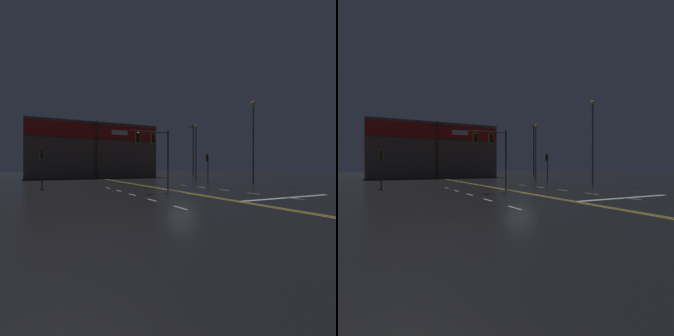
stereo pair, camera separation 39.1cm
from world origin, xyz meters
TOP-DOWN VIEW (x-y plane):
  - ground_plane at (0.00, 0.00)m, footprint 200.00×200.00m
  - road_markings at (0.76, -1.16)m, footprint 13.01×60.00m
  - traffic_signal_median at (-1.66, 2.31)m, footprint 3.72×0.36m
  - traffic_signal_corner_northeast at (9.98, 10.28)m, footprint 0.42×0.36m
  - traffic_signal_corner_northwest at (-10.27, 9.39)m, footprint 0.42×0.36m
  - streetlight_near_right at (12.36, 4.35)m, footprint 0.56×0.56m
  - streetlight_median_approach at (11.75, 15.80)m, footprint 0.56×0.56m
  - building_backdrop at (0.00, 37.35)m, footprint 25.04×10.23m
  - utility_pole_row at (0.51, 32.11)m, footprint 46.62×0.26m

SIDE VIEW (x-z plane):
  - ground_plane at x=0.00m, z-range 0.00..0.00m
  - road_markings at x=0.76m, z-range 0.00..0.01m
  - traffic_signal_corner_northwest at x=-10.27m, z-range 0.90..4.72m
  - traffic_signal_corner_northeast at x=9.98m, z-range 0.91..4.76m
  - traffic_signal_median at x=-1.66m, z-range 1.40..6.82m
  - building_backdrop at x=0.00m, z-range 0.02..10.93m
  - streetlight_median_approach at x=11.75m, z-range 1.27..10.05m
  - utility_pole_row at x=0.51m, z-range -0.16..11.71m
  - streetlight_near_right at x=12.36m, z-range 1.33..11.34m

